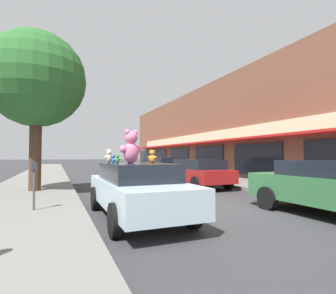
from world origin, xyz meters
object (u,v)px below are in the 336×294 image
at_px(plush_art_car, 137,188).
at_px(parked_car_far_center, 198,172).
at_px(street_tree, 37,80).
at_px(parked_car_far_left, 329,186).
at_px(teddy_bear_green, 117,159).
at_px(parking_meter, 34,180).
at_px(teddy_bear_cream, 109,156).
at_px(teddy_bear_giant, 131,147).
at_px(teddy_bear_black, 130,157).
at_px(parked_car_far_right, 164,167).
at_px(teddy_bear_orange, 152,157).
at_px(teddy_bear_blue, 113,159).

bearing_deg(plush_art_car, parked_car_far_center, 47.20).
bearing_deg(street_tree, parked_car_far_left, -44.98).
height_order(plush_art_car, teddy_bear_green, teddy_bear_green).
xyz_separation_m(parked_car_far_left, parking_meter, (-7.26, 3.12, 0.18)).
bearing_deg(teddy_bear_cream, parking_meter, -39.29).
relative_size(teddy_bear_giant, teddy_bear_black, 2.55).
bearing_deg(parked_car_far_center, parked_car_far_right, 90.00).
relative_size(teddy_bear_black, teddy_bear_green, 1.48).
xyz_separation_m(parked_car_far_center, parking_meter, (-7.26, -3.90, 0.18)).
xyz_separation_m(teddy_bear_orange, street_tree, (-3.31, 5.33, 3.25)).
height_order(plush_art_car, teddy_bear_cream, teddy_bear_cream).
bearing_deg(teddy_bear_black, parked_car_far_center, -151.58).
bearing_deg(teddy_bear_blue, parking_meter, 54.46).
height_order(teddy_bear_black, teddy_bear_blue, teddy_bear_black).
distance_m(teddy_bear_orange, teddy_bear_black, 0.84).
distance_m(teddy_bear_cream, parked_car_far_right, 10.42).
xyz_separation_m(teddy_bear_cream, parking_meter, (-1.91, 0.37, -0.62)).
distance_m(parked_car_far_center, parking_meter, 8.24).
relative_size(teddy_bear_giant, parked_car_far_right, 0.20).
xyz_separation_m(teddy_bear_black, teddy_bear_green, (-0.52, -0.69, -0.06)).
bearing_deg(parked_car_far_center, teddy_bear_orange, -131.36).
distance_m(plush_art_car, teddy_bear_blue, 1.19).
relative_size(teddy_bear_black, teddy_bear_cream, 0.92).
bearing_deg(street_tree, teddy_bear_giant, -64.28).
relative_size(teddy_bear_giant, street_tree, 0.13).
bearing_deg(teddy_bear_green, teddy_bear_black, -156.31).
xyz_separation_m(teddy_bear_giant, teddy_bear_cream, (-0.46, 0.71, -0.25)).
height_order(street_tree, parking_meter, street_tree).
bearing_deg(plush_art_car, street_tree, 116.20).
xyz_separation_m(teddy_bear_cream, street_tree, (-2.19, 4.79, 3.24)).
height_order(teddy_bear_black, parking_meter, teddy_bear_black).
distance_m(teddy_bear_orange, parked_car_far_left, 4.84).
bearing_deg(teddy_bear_black, teddy_bear_giant, 64.98).
bearing_deg(plush_art_car, parking_meter, 153.74).
relative_size(teddy_bear_orange, parked_car_far_right, 0.08).
bearing_deg(teddy_bear_green, parked_car_far_left, 127.57).
height_order(parked_car_far_center, street_tree, street_tree).
relative_size(teddy_bear_giant, teddy_bear_orange, 2.44).
distance_m(teddy_bear_giant, parking_meter, 2.74).
distance_m(teddy_bear_black, parked_car_far_center, 6.30).
relative_size(teddy_bear_green, parked_car_far_center, 0.06).
relative_size(teddy_bear_orange, teddy_bear_blue, 1.59).
bearing_deg(parked_car_far_left, teddy_bear_giant, 157.40).
distance_m(plush_art_car, teddy_bear_cream, 1.33).
height_order(teddy_bear_green, parking_meter, teddy_bear_green).
xyz_separation_m(teddy_bear_blue, teddy_bear_green, (0.01, -0.47, 0.00)).
height_order(teddy_bear_blue, teddy_bear_cream, teddy_bear_cream).
xyz_separation_m(teddy_bear_black, street_tree, (-2.84, 4.64, 3.25)).
xyz_separation_m(plush_art_car, parked_car_far_center, (4.77, 5.14, 0.03)).
bearing_deg(teddy_bear_orange, parked_car_far_left, -161.00).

